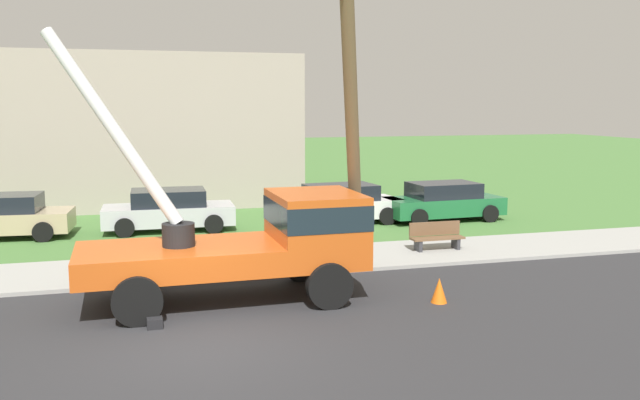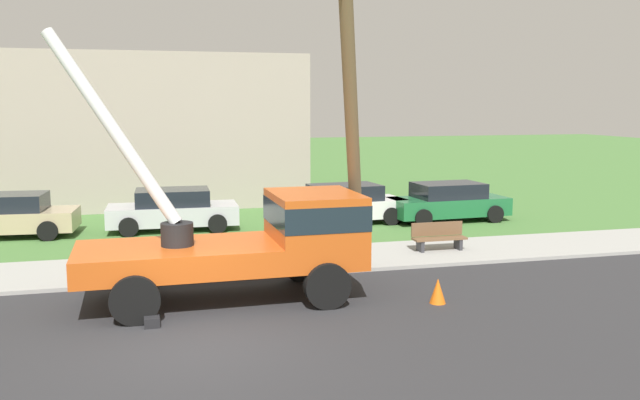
# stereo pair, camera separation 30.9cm
# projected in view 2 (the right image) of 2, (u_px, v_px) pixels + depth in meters

# --- Properties ---
(ground_plane) EXTENTS (120.00, 120.00, 0.00)m
(ground_plane) POSITION_uv_depth(u_px,v_px,m) (171.00, 228.00, 23.81)
(ground_plane) COLOR #477538
(road_asphalt) EXTENTS (80.00, 8.63, 0.01)m
(road_asphalt) POSITION_uv_depth(u_px,v_px,m) (199.00, 345.00, 12.31)
(road_asphalt) COLOR #2B2B2D
(road_asphalt) RESTS_ON ground
(sidewalk_strip) EXTENTS (80.00, 3.07, 0.10)m
(sidewalk_strip) POSITION_uv_depth(u_px,v_px,m) (181.00, 267.00, 17.91)
(sidewalk_strip) COLOR #9E9E99
(sidewalk_strip) RESTS_ON ground
(utility_truck) EXTENTS (6.79, 3.20, 5.98)m
(utility_truck) POSITION_uv_depth(u_px,v_px,m) (259.00, 236.00, 15.13)
(utility_truck) COLOR #C65119
(utility_truck) RESTS_ON ground
(leaning_utility_pole) EXTENTS (1.87, 3.57, 8.52)m
(leaning_utility_pole) POSITION_uv_depth(u_px,v_px,m) (351.00, 103.00, 15.82)
(leaning_utility_pole) COLOR brown
(leaning_utility_pole) RESTS_ON ground
(traffic_cone_ahead) EXTENTS (0.36, 0.36, 0.56)m
(traffic_cone_ahead) POSITION_uv_depth(u_px,v_px,m) (438.00, 291.00, 14.83)
(traffic_cone_ahead) COLOR orange
(traffic_cone_ahead) RESTS_ON ground
(parked_sedan_tan) EXTENTS (4.53, 2.24, 1.42)m
(parked_sedan_tan) POSITION_uv_depth(u_px,v_px,m) (6.00, 216.00, 22.16)
(parked_sedan_tan) COLOR tan
(parked_sedan_tan) RESTS_ON ground
(parked_sedan_silver) EXTENTS (4.45, 2.11, 1.42)m
(parked_sedan_silver) POSITION_uv_depth(u_px,v_px,m) (173.00, 210.00, 23.39)
(parked_sedan_silver) COLOR #B7B7BF
(parked_sedan_silver) RESTS_ON ground
(parked_sedan_white) EXTENTS (4.54, 2.27, 1.42)m
(parked_sedan_white) POSITION_uv_depth(u_px,v_px,m) (345.00, 204.00, 24.68)
(parked_sedan_white) COLOR silver
(parked_sedan_white) RESTS_ON ground
(parked_sedan_green) EXTENTS (4.48, 2.16, 1.42)m
(parked_sedan_green) POSITION_uv_depth(u_px,v_px,m) (448.00, 202.00, 25.23)
(parked_sedan_green) COLOR #1E6638
(parked_sedan_green) RESTS_ON ground
(park_bench) EXTENTS (1.60, 0.45, 0.90)m
(park_bench) POSITION_uv_depth(u_px,v_px,m) (439.00, 238.00, 19.77)
(park_bench) COLOR brown
(park_bench) RESTS_ON ground
(lowrise_building_backdrop) EXTENTS (18.00, 6.00, 6.40)m
(lowrise_building_backdrop) POSITION_uv_depth(u_px,v_px,m) (91.00, 130.00, 29.12)
(lowrise_building_backdrop) COLOR #A5998C
(lowrise_building_backdrop) RESTS_ON ground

